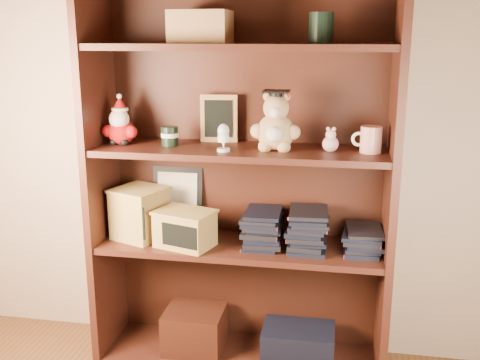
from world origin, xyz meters
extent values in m
cube|color=tan|center=(0.00, 1.50, 1.25)|extent=(3.00, 0.04, 2.50)
cube|color=#3D1A11|center=(-0.49, 1.30, 0.80)|extent=(0.03, 0.35, 1.60)
cube|color=#3D1A11|center=(0.68, 1.30, 0.80)|extent=(0.03, 0.35, 1.60)
cube|color=#38180F|center=(0.10, 1.47, 0.80)|extent=(1.20, 0.02, 1.60)
cube|color=#3D1A11|center=(0.10, 1.30, 0.04)|extent=(1.14, 0.33, 0.02)
cube|color=#3D1A11|center=(0.10, 1.30, 1.34)|extent=(1.14, 0.33, 0.02)
cube|color=#38180F|center=(-0.10, 1.30, 0.14)|extent=(0.25, 0.22, 0.18)
cube|color=black|center=(0.35, 1.30, 0.12)|extent=(0.30, 0.20, 0.14)
cube|color=#9E7547|center=(-0.05, 1.30, 1.41)|extent=(0.22, 0.18, 0.12)
cylinder|color=black|center=(0.40, 1.30, 1.41)|extent=(0.09, 0.09, 0.11)
cube|color=#3D1A11|center=(0.10, 1.30, 0.54)|extent=(1.14, 0.33, 0.02)
cube|color=#3D1A11|center=(0.10, 1.30, 0.94)|extent=(1.14, 0.33, 0.02)
sphere|color=#A50F0F|center=(-0.39, 1.30, 1.00)|extent=(0.11, 0.11, 0.11)
sphere|color=#A50F0F|center=(-0.44, 1.29, 1.00)|extent=(0.05, 0.05, 0.05)
sphere|color=#A50F0F|center=(-0.34, 1.29, 1.00)|extent=(0.05, 0.05, 0.05)
sphere|color=black|center=(-0.42, 1.28, 0.96)|extent=(0.04, 0.04, 0.04)
sphere|color=black|center=(-0.37, 1.28, 0.96)|extent=(0.04, 0.04, 0.04)
sphere|color=white|center=(-0.39, 1.29, 1.05)|extent=(0.08, 0.08, 0.08)
sphere|color=#D8B293|center=(-0.39, 1.30, 1.07)|extent=(0.06, 0.06, 0.06)
cone|color=#A50F0F|center=(-0.39, 1.30, 1.12)|extent=(0.06, 0.06, 0.05)
sphere|color=white|center=(-0.39, 1.30, 1.14)|extent=(0.02, 0.02, 0.02)
cylinder|color=white|center=(-0.39, 1.30, 1.09)|extent=(0.07, 0.07, 0.01)
cylinder|color=black|center=(-0.19, 1.30, 0.99)|extent=(0.07, 0.07, 0.08)
cylinder|color=beige|center=(-0.19, 1.30, 0.99)|extent=(0.07, 0.07, 0.02)
cube|color=#9E7547|center=(-0.01, 1.42, 1.05)|extent=(0.15, 0.03, 0.20)
cube|color=black|center=(-0.01, 1.41, 1.05)|extent=(0.11, 0.01, 0.15)
cube|color=#9E7547|center=(-0.01, 1.45, 0.97)|extent=(0.07, 0.07, 0.01)
cylinder|color=white|center=(0.05, 1.23, 0.96)|extent=(0.05, 0.05, 0.01)
cone|color=white|center=(0.05, 1.23, 0.98)|extent=(0.02, 0.02, 0.04)
cylinder|color=white|center=(0.05, 1.23, 1.00)|extent=(0.04, 0.04, 0.03)
ellipsoid|color=silver|center=(0.05, 1.23, 1.03)|extent=(0.04, 0.04, 0.06)
sphere|color=tan|center=(0.24, 1.30, 1.02)|extent=(0.15, 0.15, 0.15)
sphere|color=white|center=(0.24, 1.24, 1.02)|extent=(0.06, 0.06, 0.06)
sphere|color=tan|center=(0.17, 1.28, 1.02)|extent=(0.06, 0.06, 0.06)
sphere|color=tan|center=(0.30, 1.28, 1.02)|extent=(0.06, 0.06, 0.06)
sphere|color=tan|center=(0.20, 1.26, 0.97)|extent=(0.05, 0.05, 0.05)
sphere|color=tan|center=(0.27, 1.26, 0.97)|extent=(0.05, 0.05, 0.05)
sphere|color=tan|center=(0.24, 1.30, 1.11)|extent=(0.10, 0.10, 0.10)
sphere|color=white|center=(0.24, 1.26, 1.10)|extent=(0.04, 0.04, 0.04)
sphere|color=tan|center=(0.20, 1.32, 1.15)|extent=(0.03, 0.03, 0.03)
sphere|color=tan|center=(0.27, 1.32, 1.15)|extent=(0.03, 0.03, 0.03)
cylinder|color=black|center=(0.24, 1.30, 1.16)|extent=(0.05, 0.05, 0.02)
cube|color=black|center=(0.24, 1.30, 1.17)|extent=(0.10, 0.10, 0.01)
cylinder|color=#A50F0F|center=(0.28, 1.28, 1.16)|extent=(0.00, 0.05, 0.03)
sphere|color=#CFA3A0|center=(0.45, 1.30, 0.98)|extent=(0.06, 0.06, 0.06)
sphere|color=#CFA3A0|center=(0.45, 1.30, 1.01)|extent=(0.04, 0.04, 0.04)
sphere|color=#CFA3A0|center=(0.44, 1.30, 1.04)|extent=(0.02, 0.02, 0.02)
sphere|color=#CFA3A0|center=(0.46, 1.30, 1.04)|extent=(0.02, 0.02, 0.02)
cylinder|color=silver|center=(0.60, 1.30, 1.00)|extent=(0.08, 0.08, 0.10)
torus|color=white|center=(0.55, 1.30, 1.00)|extent=(0.06, 0.01, 0.06)
cube|color=black|center=(-0.20, 1.45, 0.69)|extent=(0.22, 0.05, 0.28)
cube|color=beige|center=(-0.20, 1.43, 0.69)|extent=(0.18, 0.04, 0.23)
cube|color=#B39349|center=(-0.33, 1.30, 0.65)|extent=(0.24, 0.24, 0.21)
cube|color=black|center=(-0.33, 1.21, 0.65)|extent=(0.13, 0.05, 0.13)
cube|color=#B39349|center=(-0.33, 1.30, 0.76)|extent=(0.25, 0.25, 0.01)
cube|color=#B39349|center=(-0.12, 1.24, 0.62)|extent=(0.25, 0.21, 0.14)
cube|color=black|center=(-0.12, 1.16, 0.62)|extent=(0.16, 0.05, 0.09)
cube|color=#B39349|center=(-0.12, 1.24, 0.69)|extent=(0.27, 0.22, 0.01)
cube|color=black|center=(0.19, 1.30, 0.56)|extent=(0.14, 0.20, 0.02)
cube|color=black|center=(0.19, 1.30, 0.57)|extent=(0.14, 0.20, 0.02)
cube|color=black|center=(0.19, 1.30, 0.59)|extent=(0.14, 0.20, 0.02)
cube|color=black|center=(0.19, 1.30, 0.61)|extent=(0.14, 0.20, 0.02)
cube|color=black|center=(0.19, 1.30, 0.62)|extent=(0.14, 0.20, 0.02)
cube|color=black|center=(0.19, 1.30, 0.64)|extent=(0.14, 0.20, 0.02)
cube|color=black|center=(0.19, 1.30, 0.65)|extent=(0.14, 0.20, 0.02)
cube|color=black|center=(0.19, 1.30, 0.67)|extent=(0.14, 0.20, 0.02)
cube|color=black|center=(0.19, 1.30, 0.69)|extent=(0.14, 0.20, 0.02)
cube|color=black|center=(0.37, 1.30, 0.56)|extent=(0.14, 0.20, 0.02)
cube|color=black|center=(0.37, 1.30, 0.57)|extent=(0.14, 0.20, 0.02)
cube|color=black|center=(0.37, 1.30, 0.59)|extent=(0.14, 0.20, 0.02)
cube|color=black|center=(0.37, 1.30, 0.61)|extent=(0.14, 0.20, 0.02)
cube|color=black|center=(0.37, 1.30, 0.62)|extent=(0.14, 0.20, 0.02)
cube|color=black|center=(0.37, 1.30, 0.64)|extent=(0.14, 0.20, 0.02)
cube|color=black|center=(0.37, 1.30, 0.65)|extent=(0.14, 0.20, 0.02)
cube|color=black|center=(0.37, 1.30, 0.67)|extent=(0.14, 0.20, 0.02)
cube|color=black|center=(0.37, 1.30, 0.69)|extent=(0.14, 0.20, 0.02)
cube|color=black|center=(0.37, 1.30, 0.70)|extent=(0.14, 0.20, 0.02)
cube|color=black|center=(0.59, 1.30, 0.56)|extent=(0.14, 0.20, 0.02)
cube|color=black|center=(0.59, 1.30, 0.57)|extent=(0.14, 0.20, 0.02)
cube|color=black|center=(0.59, 1.30, 0.59)|extent=(0.14, 0.20, 0.02)
cube|color=black|center=(0.59, 1.30, 0.61)|extent=(0.14, 0.20, 0.02)
cube|color=black|center=(0.59, 1.30, 0.62)|extent=(0.14, 0.20, 0.02)
cube|color=black|center=(0.59, 1.30, 0.64)|extent=(0.14, 0.20, 0.02)
camera|label=1|loc=(0.48, -0.82, 1.38)|focal=42.00mm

